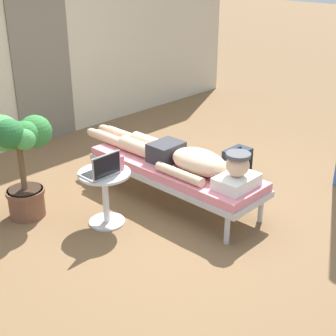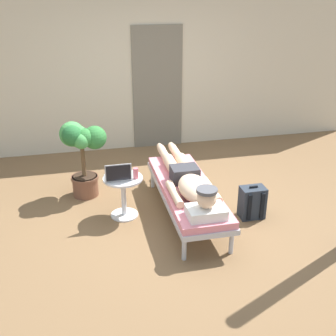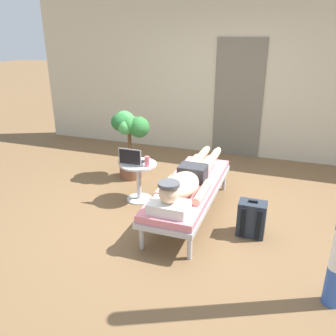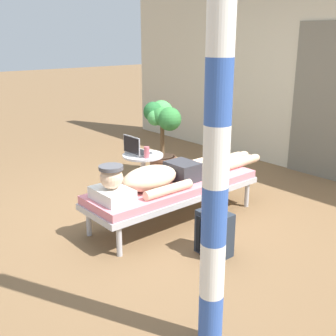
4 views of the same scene
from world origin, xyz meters
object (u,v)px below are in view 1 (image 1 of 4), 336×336
(laptop, at_px, (102,170))
(side_table, at_px, (105,189))
(potted_plant, at_px, (18,149))
(lounge_chair, at_px, (175,170))
(drink_glass, at_px, (121,163))
(backpack, at_px, (236,167))
(person_reclining, at_px, (181,157))

(laptop, bearing_deg, side_table, 40.52)
(side_table, bearing_deg, potted_plant, 123.08)
(lounge_chair, distance_m, drink_glass, 0.66)
(laptop, bearing_deg, drink_glass, -1.79)
(drink_glass, xyz_separation_m, backpack, (1.38, -0.32, -0.39))
(laptop, xyz_separation_m, backpack, (1.59, -0.32, -0.39))
(person_reclining, bearing_deg, potted_plant, 142.01)
(drink_glass, relative_size, potted_plant, 0.13)
(person_reclining, distance_m, laptop, 0.84)
(lounge_chair, distance_m, laptop, 0.85)
(side_table, bearing_deg, lounge_chair, -12.81)
(side_table, xyz_separation_m, laptop, (-0.06, -0.05, 0.23))
(side_table, distance_m, potted_plant, 0.88)
(person_reclining, bearing_deg, side_table, 161.35)
(person_reclining, xyz_separation_m, potted_plant, (-1.20, 0.93, 0.17))
(lounge_chair, xyz_separation_m, side_table, (-0.75, 0.17, 0.01))
(potted_plant, bearing_deg, drink_glass, -51.21)
(person_reclining, bearing_deg, backpack, -8.82)
(lounge_chair, xyz_separation_m, backpack, (0.77, -0.20, -0.15))
(lounge_chair, bearing_deg, drink_glass, 169.36)
(lounge_chair, height_order, potted_plant, potted_plant)
(laptop, bearing_deg, backpack, -11.51)
(person_reclining, distance_m, side_table, 0.81)
(person_reclining, xyz_separation_m, backpack, (0.77, -0.12, -0.32))
(drink_glass, bearing_deg, backpack, -12.94)
(lounge_chair, xyz_separation_m, drink_glass, (-0.60, 0.11, 0.24))
(person_reclining, xyz_separation_m, side_table, (-0.75, 0.25, -0.16))
(lounge_chair, bearing_deg, potted_plant, 144.57)
(laptop, distance_m, potted_plant, 0.83)
(lounge_chair, bearing_deg, laptop, 171.61)
(side_table, xyz_separation_m, backpack, (1.53, -0.37, -0.16))
(side_table, bearing_deg, person_reclining, -18.65)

